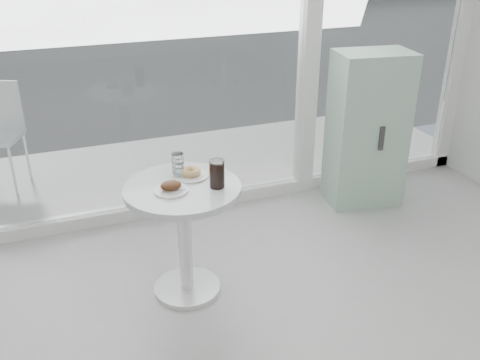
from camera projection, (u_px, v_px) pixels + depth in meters
name	position (u px, v px, depth m)	size (l,w,h in m)	color
main_table	(184.00, 218.00, 3.33)	(0.72, 0.72, 0.77)	white
patio_deck	(184.00, 166.00, 5.32)	(5.60, 1.60, 0.05)	silver
street	(74.00, 7.00, 15.61)	(40.00, 24.00, 0.00)	#3C3C3C
mint_cabinet	(367.00, 130.00, 4.45)	(0.65, 0.48, 1.30)	#8BB19C
plate_fritter	(171.00, 187.00, 3.16)	(0.20, 0.20, 0.07)	white
plate_donut	(191.00, 174.00, 3.35)	(0.22, 0.22, 0.05)	white
water_tumbler_a	(179.00, 170.00, 3.33)	(0.07, 0.07, 0.11)	white
water_tumbler_b	(178.00, 164.00, 3.40)	(0.08, 0.08, 0.12)	white
cola_glass	(217.00, 174.00, 3.19)	(0.09, 0.09, 0.18)	white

